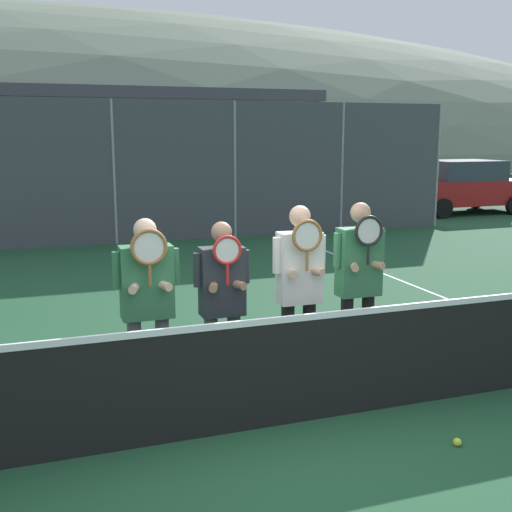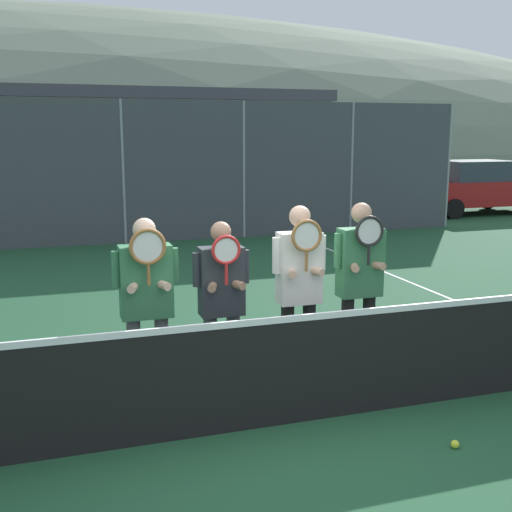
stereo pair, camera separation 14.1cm
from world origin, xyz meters
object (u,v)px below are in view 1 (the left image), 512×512
player_center_right (299,283)px  car_right_of_center (462,186)px  player_rightmost (359,276)px  player_center_left (222,297)px  car_left_of_center (132,194)px  tennis_ball_on_court (457,442)px  player_leftmost (147,296)px  car_center (318,188)px

player_center_right → car_right_of_center: bearing=47.5°
player_rightmost → car_right_of_center: bearing=49.2°
player_center_left → car_left_of_center: (0.98, 11.99, -0.12)m
player_center_left → tennis_ball_on_court: 2.41m
car_right_of_center → player_leftmost: bearing=-136.5°
player_center_right → car_left_of_center: player_center_right is taller
player_center_right → car_left_of_center: bearing=89.0°
player_rightmost → car_right_of_center: player_rightmost is taller
tennis_ball_on_court → player_center_left: bearing=133.6°
tennis_ball_on_court → player_leftmost: bearing=143.6°
player_leftmost → car_right_of_center: bearing=43.5°
car_right_of_center → tennis_ball_on_court: car_right_of_center is taller
car_center → player_center_right: bearing=-115.6°
player_leftmost → car_left_of_center: size_ratio=0.39×
player_rightmost → car_center: size_ratio=0.42×
player_center_left → tennis_ball_on_court: (1.52, -1.60, -0.97)m
player_rightmost → car_right_of_center: (9.82, 11.39, -0.23)m
player_leftmost → player_rightmost: size_ratio=0.96×
player_center_left → car_center: car_center is taller
player_center_right → tennis_ball_on_court: size_ratio=27.12×
player_leftmost → tennis_ball_on_court: bearing=-36.4°
player_rightmost → tennis_ball_on_court: 1.94m
car_center → player_leftmost: bearing=-121.5°
car_center → car_right_of_center: bearing=0.1°
car_right_of_center → tennis_ball_on_court: 16.30m
player_leftmost → car_left_of_center: 12.06m
car_right_of_center → tennis_ball_on_court: bearing=-126.9°
car_right_of_center → player_center_left: bearing=-134.7°
player_center_left → tennis_ball_on_court: player_center_left is taller
player_leftmost → car_right_of_center: size_ratio=0.44×
car_center → tennis_ball_on_court: (-4.74, -13.01, -0.90)m
player_rightmost → tennis_ball_on_court: bearing=-87.9°
player_center_left → car_left_of_center: size_ratio=0.37×
player_rightmost → car_center: (4.80, 11.38, -0.16)m
player_center_right → car_left_of_center: size_ratio=0.40×
player_center_right → car_right_of_center: 15.55m
car_left_of_center → car_right_of_center: bearing=-3.2°
car_center → car_right_of_center: 5.02m
player_leftmost → player_center_right: player_center_right is taller
player_center_right → car_left_of_center: (0.20, 12.03, -0.20)m
tennis_ball_on_court → car_right_of_center: bearing=53.1°
player_leftmost → tennis_ball_on_court: size_ratio=26.11×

